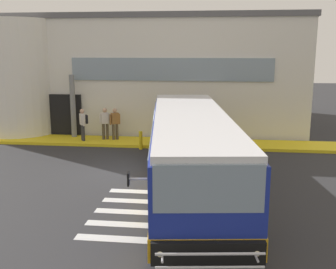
{
  "coord_description": "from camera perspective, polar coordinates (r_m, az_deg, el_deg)",
  "views": [
    {
      "loc": [
        3.41,
        -15.59,
        4.9
      ],
      "look_at": [
        1.54,
        0.24,
        1.5
      ],
      "focal_mm": 43.34,
      "sensor_mm": 36.0,
      "label": 1
    }
  ],
  "objects": [
    {
      "name": "ground_plane",
      "position": [
        16.69,
        -5.36,
        -5.11
      ],
      "size": [
        80.0,
        90.0,
        0.02
      ],
      "primitive_type": "cube",
      "color": "#2B2B2D",
      "rests_on": "ground"
    },
    {
      "name": "bay_paint_stripes",
      "position": [
        12.48,
        -0.28,
        -11.06
      ],
      "size": [
        4.4,
        3.96,
        0.01
      ],
      "color": "silver",
      "rests_on": "ground"
    },
    {
      "name": "terminal_building",
      "position": [
        27.46,
        -1.81,
        8.86
      ],
      "size": [
        18.56,
        13.8,
        6.77
      ],
      "color": "silver",
      "rests_on": "ground"
    },
    {
      "name": "boarding_curb",
      "position": [
        21.23,
        -2.67,
        -1.11
      ],
      "size": [
        20.76,
        2.0,
        0.15
      ],
      "primitive_type": "cube",
      "color": "yellow",
      "rests_on": "ground"
    },
    {
      "name": "entry_support_column",
      "position": [
        22.55,
        -13.22,
        3.92
      ],
      "size": [
        0.28,
        0.28,
        3.37
      ],
      "primitive_type": "cylinder",
      "color": "slate",
      "rests_on": "boarding_curb"
    },
    {
      "name": "bus_main_foreground",
      "position": [
        14.28,
        3.14,
        -2.43
      ],
      "size": [
        4.08,
        12.38,
        2.7
      ],
      "color": "navy",
      "rests_on": "ground"
    },
    {
      "name": "passenger_near_column",
      "position": [
        21.57,
        -11.86,
        1.67
      ],
      "size": [
        0.49,
        0.52,
        1.68
      ],
      "color": "#2D2D33",
      "rests_on": "boarding_curb"
    },
    {
      "name": "passenger_by_doorway",
      "position": [
        21.65,
        -8.84,
        1.73
      ],
      "size": [
        0.56,
        0.34,
        1.68
      ],
      "color": "#4C4233",
      "rests_on": "boarding_curb"
    },
    {
      "name": "passenger_at_curb_edge",
      "position": [
        21.52,
        -7.47,
        1.71
      ],
      "size": [
        0.5,
        0.4,
        1.68
      ],
      "color": "#4C4233",
      "rests_on": "boarding_curb"
    },
    {
      "name": "safety_bollard_yellow",
      "position": [
        20.03,
        -3.87,
        -0.82
      ],
      "size": [
        0.18,
        0.18,
        0.9
      ],
      "primitive_type": "cylinder",
      "color": "yellow",
      "rests_on": "ground"
    }
  ]
}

